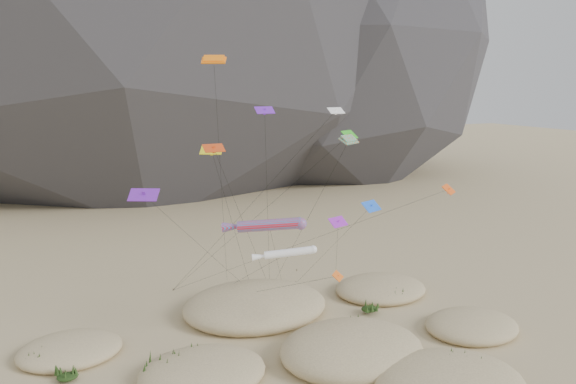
# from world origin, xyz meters

# --- Properties ---
(ground) EXTENTS (500.00, 500.00, 0.00)m
(ground) POSITION_xyz_m (0.00, 0.00, 0.00)
(ground) COLOR #CCB789
(ground) RESTS_ON ground
(dunes) EXTENTS (49.36, 37.19, 3.91)m
(dunes) POSITION_xyz_m (-0.94, 4.38, 0.73)
(dunes) COLOR #CCB789
(dunes) RESTS_ON ground
(dune_grass) EXTENTS (44.94, 28.39, 1.43)m
(dune_grass) POSITION_xyz_m (-2.00, 3.71, 0.83)
(dune_grass) COLOR black
(dune_grass) RESTS_ON ground
(kite_stakes) EXTENTS (21.59, 5.99, 0.30)m
(kite_stakes) POSITION_xyz_m (2.04, 24.06, 0.15)
(kite_stakes) COLOR #3F2D1E
(kite_stakes) RESTS_ON ground
(rainbow_tube_kite) EXTENTS (11.68, 16.67, 13.17)m
(rainbow_tube_kite) POSITION_xyz_m (-2.33, 8.87, 12.23)
(rainbow_tube_kite) COLOR red
(rainbow_tube_kite) RESTS_ON ground
(white_tube_kite) EXTENTS (6.47, 16.72, 9.93)m
(white_tube_kite) POSITION_xyz_m (-0.38, 8.50, 9.27)
(white_tube_kite) COLOR white
(white_tube_kite) RESTS_ON ground
(orange_parafoil) EXTENTS (7.19, 18.32, 28.37)m
(orange_parafoil) POSITION_xyz_m (-6.56, 10.95, 27.42)
(orange_parafoil) COLOR orange
(orange_parafoil) RESTS_ON ground
(multi_parafoil) EXTENTS (2.68, 18.61, 20.75)m
(multi_parafoil) POSITION_xyz_m (6.41, 8.64, 20.03)
(multi_parafoil) COLOR #DA5217
(multi_parafoil) RESTS_ON ground
(delta_kites) EXTENTS (34.06, 22.64, 23.44)m
(delta_kites) POSITION_xyz_m (2.06, 10.76, 16.05)
(delta_kites) COLOR #6520BF
(delta_kites) RESTS_ON ground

